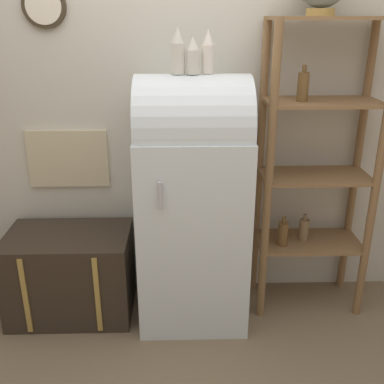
{
  "coord_description": "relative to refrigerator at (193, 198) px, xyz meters",
  "views": [
    {
      "loc": [
        -0.07,
        -2.29,
        1.85
      ],
      "look_at": [
        -0.0,
        0.24,
        0.85
      ],
      "focal_mm": 42.0,
      "sensor_mm": 36.0,
      "label": 1
    }
  ],
  "objects": [
    {
      "name": "vase_center",
      "position": [
        -0.0,
        -0.01,
        0.83
      ],
      "size": [
        0.08,
        0.08,
        0.2
      ],
      "color": "beige",
      "rests_on": "refrigerator"
    },
    {
      "name": "vase_left",
      "position": [
        -0.08,
        -0.01,
        0.86
      ],
      "size": [
        0.08,
        0.08,
        0.25
      ],
      "color": "beige",
      "rests_on": "refrigerator"
    },
    {
      "name": "wall_back",
      "position": [
        -0.01,
        0.33,
        0.54
      ],
      "size": [
        7.0,
        0.09,
        2.7
      ],
      "color": "beige",
      "rests_on": "ground_plane"
    },
    {
      "name": "shelf_unit",
      "position": [
        0.76,
        0.1,
        0.22
      ],
      "size": [
        0.7,
        0.37,
        1.85
      ],
      "color": "olive",
      "rests_on": "ground_plane"
    },
    {
      "name": "refrigerator",
      "position": [
        0.0,
        0.0,
        0.0
      ],
      "size": [
        0.66,
        0.65,
        1.55
      ],
      "color": "silver",
      "rests_on": "ground_plane"
    },
    {
      "name": "suitcase_trunk",
      "position": [
        -0.79,
        0.02,
        -0.53
      ],
      "size": [
        0.78,
        0.51,
        0.57
      ],
      "color": "#33281E",
      "rests_on": "ground_plane"
    },
    {
      "name": "vase_right",
      "position": [
        0.08,
        0.01,
        0.85
      ],
      "size": [
        0.07,
        0.07,
        0.23
      ],
      "color": "silver",
      "rests_on": "refrigerator"
    },
    {
      "name": "ground_plane",
      "position": [
        0.0,
        -0.24,
        -0.81
      ],
      "size": [
        12.0,
        12.0,
        0.0
      ],
      "primitive_type": "plane",
      "color": "#7A664C"
    }
  ]
}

